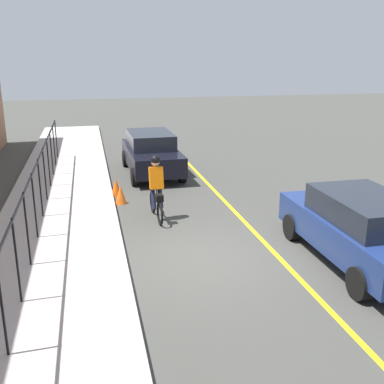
# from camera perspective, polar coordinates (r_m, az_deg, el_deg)

# --- Properties ---
(ground_plane) EXTENTS (80.00, 80.00, 0.00)m
(ground_plane) POSITION_cam_1_polar(r_m,az_deg,el_deg) (10.45, 1.88, -8.25)
(ground_plane) COLOR #42423D
(lane_line_centre) EXTENTS (36.00, 0.12, 0.01)m
(lane_line_centre) POSITION_cam_1_polar(r_m,az_deg,el_deg) (10.93, 10.09, -7.33)
(lane_line_centre) COLOR yellow
(lane_line_centre) RESTS_ON ground
(sidewalk) EXTENTS (40.00, 3.20, 0.15)m
(sidewalk) POSITION_cam_1_polar(r_m,az_deg,el_deg) (10.18, -17.23, -9.30)
(sidewalk) COLOR #B3A8A5
(sidewalk) RESTS_ON ground
(iron_fence) EXTENTS (20.29, 0.04, 1.60)m
(iron_fence) POSITION_cam_1_polar(r_m,az_deg,el_deg) (10.71, -19.57, -1.12)
(iron_fence) COLOR black
(iron_fence) RESTS_ON sidewalk
(cyclist_lead) EXTENTS (1.71, 0.37, 1.83)m
(cyclist_lead) POSITION_cam_1_polar(r_m,az_deg,el_deg) (12.56, -4.47, 0.49)
(cyclist_lead) COLOR black
(cyclist_lead) RESTS_ON ground
(patrol_sedan) EXTENTS (4.41, 1.94, 1.58)m
(patrol_sedan) POSITION_cam_1_polar(r_m,az_deg,el_deg) (10.59, 20.17, -4.14)
(patrol_sedan) COLOR navy
(patrol_sedan) RESTS_ON ground
(parked_sedan_rear) EXTENTS (4.44, 2.00, 1.58)m
(parked_sedan_rear) POSITION_cam_1_polar(r_m,az_deg,el_deg) (17.62, -5.09, 4.92)
(parked_sedan_rear) COLOR black
(parked_sedan_rear) RESTS_ON ground
(traffic_cone_near) EXTENTS (0.36, 0.36, 0.58)m
(traffic_cone_near) POSITION_cam_1_polar(r_m,az_deg,el_deg) (14.23, -8.87, -0.32)
(traffic_cone_near) COLOR orange
(traffic_cone_near) RESTS_ON ground
(traffic_cone_far) EXTENTS (0.36, 0.36, 0.57)m
(traffic_cone_far) POSITION_cam_1_polar(r_m,az_deg,el_deg) (15.01, -9.43, 0.55)
(traffic_cone_far) COLOR #EF570F
(traffic_cone_far) RESTS_ON ground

